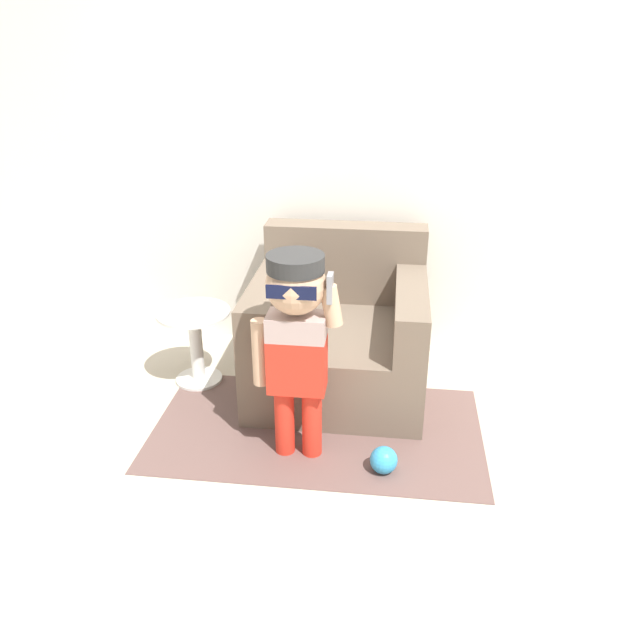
{
  "coord_description": "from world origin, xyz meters",
  "views": [
    {
      "loc": [
        0.17,
        -2.96,
        1.91
      ],
      "look_at": [
        -0.18,
        -0.11,
        0.58
      ],
      "focal_mm": 35.0,
      "sensor_mm": 36.0,
      "label": 1
    }
  ],
  "objects_px": {
    "side_table": "(196,339)",
    "armchair": "(339,335)",
    "person_child": "(296,327)",
    "toy_ball": "(384,460)"
  },
  "relations": [
    {
      "from": "armchair",
      "to": "toy_ball",
      "type": "height_order",
      "value": "armchair"
    },
    {
      "from": "side_table",
      "to": "armchair",
      "type": "bearing_deg",
      "value": 5.76
    },
    {
      "from": "armchair",
      "to": "person_child",
      "type": "bearing_deg",
      "value": -100.91
    },
    {
      "from": "armchair",
      "to": "side_table",
      "type": "xyz_separation_m",
      "value": [
        -0.84,
        -0.08,
        -0.04
      ]
    },
    {
      "from": "person_child",
      "to": "armchair",
      "type": "bearing_deg",
      "value": 79.09
    },
    {
      "from": "side_table",
      "to": "toy_ball",
      "type": "bearing_deg",
      "value": -32.7
    },
    {
      "from": "armchair",
      "to": "side_table",
      "type": "height_order",
      "value": "armchair"
    },
    {
      "from": "armchair",
      "to": "toy_ball",
      "type": "bearing_deg",
      "value": -70.19
    },
    {
      "from": "armchair",
      "to": "person_child",
      "type": "xyz_separation_m",
      "value": [
        -0.14,
        -0.71,
        0.38
      ]
    },
    {
      "from": "armchair",
      "to": "person_child",
      "type": "height_order",
      "value": "person_child"
    }
  ]
}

